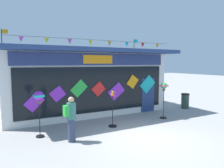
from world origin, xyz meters
name	(u,v)px	position (x,y,z in m)	size (l,w,h in m)	color
ground_plane	(148,138)	(0.00, 0.00, 0.00)	(80.00, 80.00, 0.00)	#9E9B99
kite_shop_building	(79,80)	(-0.39, 6.62, 1.84)	(9.47, 7.02, 4.72)	silver
wind_spinner_far_left	(39,100)	(-3.62, 2.15, 1.49)	(0.38, 0.38, 1.83)	black
wind_spinner_left	(113,109)	(-0.45, 1.98, 0.80)	(0.38, 0.38, 1.68)	black
wind_spinner_center_left	(164,91)	(2.61, 2.02, 1.45)	(0.35, 0.35, 1.89)	black
person_near_camera	(71,118)	(-2.69, 1.08, 0.89)	(0.46, 0.34, 1.68)	#333D56
trash_bin	(185,101)	(5.55, 3.26, 0.48)	(0.52, 0.52, 0.96)	#2D4238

